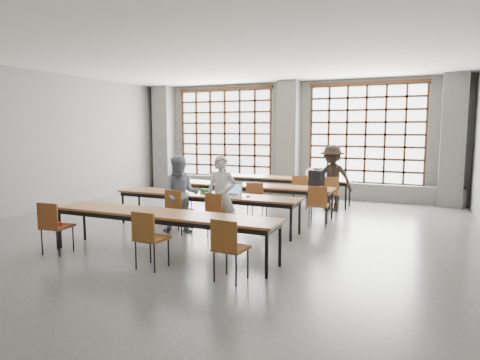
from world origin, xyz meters
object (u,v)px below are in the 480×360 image
Objects in this scene: chair_front_right at (218,210)px; backpack at (316,179)px; chair_front_left at (177,207)px; student_female at (181,194)px; desk_row_a at (278,179)px; phone at (212,195)px; desk_row_c at (206,197)px; laptop_back at (327,177)px; student_male at (221,197)px; chair_mid_centre at (256,197)px; chair_back_left at (223,184)px; chair_near_mid at (148,234)px; student_back at (332,178)px; laptop_front at (233,192)px; chair_mid_left at (179,192)px; red_pouch at (57,224)px; desk_row_d at (161,216)px; chair_back_mid at (300,188)px; chair_mid_right at (318,202)px; chair_back_right at (331,190)px; green_box at (206,191)px; plastic_bag at (310,173)px; mouse at (248,196)px; chair_near_right at (228,244)px; desk_row_b at (250,187)px.

backpack is (1.30, 2.40, 0.39)m from chair_front_right.
chair_front_left is 0.57× the size of student_female.
phone reaches higher than desk_row_a.
chair_front_right is (0.58, -0.63, -0.13)m from desk_row_c.
student_male is at bearing -105.16° from laptop_back.
backpack is (2.18, 2.27, 0.16)m from student_female.
chair_mid_centre reaches higher than desk_row_c.
chair_back_left is at bearing 133.69° from chair_mid_centre.
chair_front_right and chair_near_mid have the same top height.
chair_front_left is at bearing -109.33° from backpack.
laptop_back reaches higher than chair_mid_centre.
student_back is (2.29, 3.64, 0.30)m from chair_front_left.
laptop_front is 2.91× the size of phone.
chair_mid_left is 3.83m from student_back.
desk_row_a is at bearing 73.50° from red_pouch.
chair_back_mid reaches higher than desk_row_d.
chair_near_mid is at bearing -113.37° from chair_mid_right.
chair_back_mid is at bearing 79.42° from desk_row_d.
chair_back_right is at bearing 74.71° from chair_near_mid.
laptop_back is 1.86m from backpack.
phone is 2.96m from red_pouch.
desk_row_d is 16.00× the size of green_box.
plastic_bag is (1.10, 3.66, 0.14)m from phone.
desk_row_c is at bearing 178.79° from mouse.
chair_back_left reaches higher than desk_row_d.
chair_front_left is at bearing -117.45° from student_female.
chair_front_left reaches higher than mouse.
chair_mid_centre is 2.33m from student_back.
green_box is at bearing -125.97° from chair_back_right.
student_back is 12.79× the size of phone.
red_pouch is at bearing -91.52° from chair_mid_left.
chair_near_mid is 6.28m from plastic_bag.
phone reaches higher than desk_row_c.
green_box is (-0.05, 0.08, 0.11)m from desk_row_c.
student_male reaches higher than phone.
plastic_bag reaches higher than chair_near_right.
chair_front_left is 1.41m from mouse.
phone is at bearing -106.68° from plastic_bag.
laptop_front is (-0.64, -2.77, 0.25)m from chair_back_mid.
chair_near_right is 4.40× the size of red_pouch.
student_male is (0.02, 0.13, 0.25)m from chair_front_right.
desk_row_b is 4.63m from red_pouch.
desk_row_a is 1.00× the size of desk_row_d.
student_male reaches higher than chair_mid_centre.
chair_front_left is at bearing -59.35° from chair_mid_left.
chair_front_left is (-2.40, -1.72, 0.00)m from chair_mid_right.
laptop_front reaches higher than chair_mid_left.
desk_row_d is 5.08m from chair_back_left.
chair_back_mid is 0.76m from plastic_bag.
chair_mid_right and chair_front_right have the same top height.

